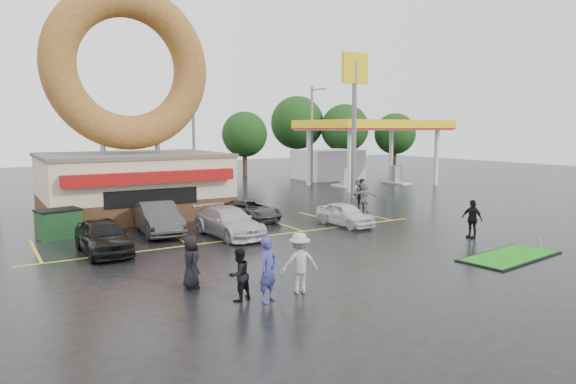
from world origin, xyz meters
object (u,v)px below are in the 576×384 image
car_white (345,214)px  putting_green (510,256)px  car_grey (252,210)px  person_cameraman (472,219)px  streetlight_mid (194,133)px  dumpster (59,224)px  streetlight_right (312,133)px  car_dgrey (158,218)px  car_black (103,236)px  car_silver (229,222)px  donut_shop (131,140)px  person_blue (268,270)px  gas_station (353,144)px  shell_sign (354,98)px

car_white → putting_green: car_white is taller
car_grey → person_cameraman: bearing=-60.2°
streetlight_mid → putting_green: size_ratio=1.84×
car_grey → putting_green: (5.04, -12.92, -0.54)m
person_cameraman → dumpster: 19.57m
streetlight_right → car_dgrey: (-19.46, -15.30, -4.00)m
streetlight_mid → car_black: bearing=-121.8°
car_dgrey → putting_green: (10.70, -11.95, -0.75)m
car_silver → person_cameraman: (9.68, -6.30, 0.22)m
donut_shop → streetlight_mid: bearing=48.6°
person_blue → car_grey: bearing=39.7°
gas_station → streetlight_mid: (-16.00, -0.02, 1.08)m
donut_shop → car_white: size_ratio=3.71×
donut_shop → car_dgrey: (-0.46, -6.35, -3.68)m
streetlight_right → person_blue: (-19.67, -26.84, -3.81)m
car_dgrey → dumpster: 4.56m
person_cameraman → car_black: bearing=-116.1°
car_white → shell_sign: bearing=45.5°
car_dgrey → car_grey: car_dgrey is taller
gas_station → person_cameraman: 25.65m
streetlight_mid → dumpster: (-11.76, -12.81, -4.13)m
car_dgrey → person_blue: size_ratio=2.44×
car_grey → car_white: (3.49, -4.08, 0.04)m
car_grey → person_blue: size_ratio=2.15×
streetlight_mid → car_silver: (-4.71, -16.66, -4.09)m
car_grey → putting_green: size_ratio=0.85×
person_blue → dumpster: person_blue is taller
donut_shop → putting_green: bearing=-60.8°
streetlight_right → dumpster: 27.79m
shell_sign → streetlight_right: 10.68m
streetlight_right → person_blue: bearing=-126.2°
streetlight_mid → car_grey: bearing=-97.6°
dumpster → car_black: bearing=-87.8°
car_silver → car_grey: (2.93, 3.32, -0.11)m
person_blue → streetlight_right: bearing=28.6°
person_blue → car_dgrey: bearing=63.8°
donut_shop → car_silver: bearing=-75.3°
shell_sign → car_black: bearing=-157.4°
streetlight_mid → car_black: (-10.62, -17.10, -4.05)m
streetlight_mid → person_cameraman: 23.81m
person_cameraman → dumpster: bearing=-126.8°
donut_shop → streetlight_right: (19.00, 8.95, 0.32)m
car_silver → dumpster: car_silver is taller
dumpster → putting_green: 20.17m
car_white → dumpster: 14.24m
person_blue → putting_green: bearing=-27.3°
car_dgrey → car_grey: size_ratio=1.14×
car_black → car_silver: 5.93m
shell_sign → gas_station: bearing=51.9°
streetlight_mid → car_white: 17.99m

